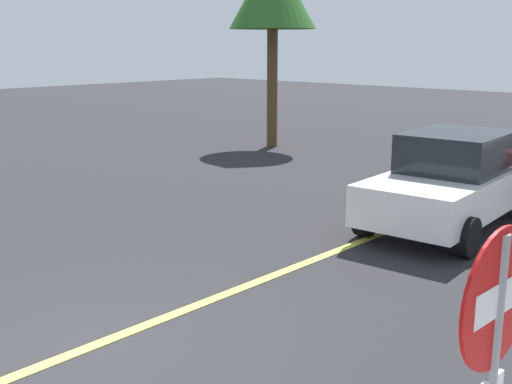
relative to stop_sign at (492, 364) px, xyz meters
name	(u,v)px	position (x,y,z in m)	size (l,w,h in m)	color
ground_plane	(80,352)	(0.21, 4.47, -1.60)	(80.00, 80.00, 0.00)	#262628
lane_marking_centre	(268,278)	(3.21, 4.47, -1.59)	(28.00, 0.16, 0.01)	#E0D14C
stop_sign	(492,364)	(0.00, 0.00, 0.00)	(0.76, 0.07, 2.34)	gray
car_white_crossing	(452,180)	(7.41, 3.85, -0.76)	(4.35, 2.26, 1.69)	white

